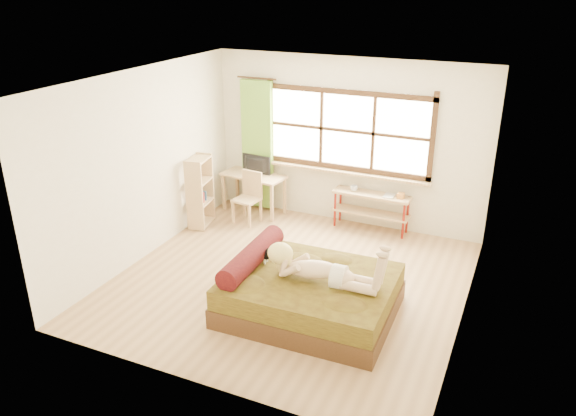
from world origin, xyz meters
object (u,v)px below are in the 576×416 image
at_px(chair, 249,194).
at_px(woman, 321,259).
at_px(pipe_shelf, 372,203).
at_px(desk, 253,180).
at_px(kitten, 260,253).
at_px(bookshelf, 200,191).
at_px(bed, 306,292).

bearing_deg(chair, woman, -38.97).
xyz_separation_m(chair, pipe_shelf, (1.96, 0.49, -0.02)).
bearing_deg(chair, desk, 113.77).
distance_m(kitten, pipe_shelf, 2.66).
height_order(pipe_shelf, bookshelf, bookshelf).
xyz_separation_m(woman, pipe_shelf, (-0.16, 2.71, -0.34)).
bearing_deg(bookshelf, bed, -43.27).
distance_m(bed, kitten, 0.76).
bearing_deg(bookshelf, desk, 48.14).
bearing_deg(woman, chair, 132.45).
xyz_separation_m(kitten, chair, (-1.25, 2.07, -0.14)).
relative_size(woman, kitten, 4.67).
distance_m(bed, bookshelf, 3.09).
xyz_separation_m(bed, kitten, (-0.67, 0.10, 0.35)).
distance_m(desk, bookshelf, 1.01).
bearing_deg(bed, desk, 127.37).
relative_size(kitten, desk, 0.26).
bearing_deg(woman, bed, 164.96).
distance_m(kitten, bookshelf, 2.47).
distance_m(bed, woman, 0.57).
bearing_deg(woman, desk, 129.47).
bearing_deg(bookshelf, chair, 26.94).
relative_size(bed, desk, 1.77).
distance_m(chair, bookshelf, 0.81).
relative_size(woman, pipe_shelf, 1.12).
xyz_separation_m(bed, chair, (-1.92, 2.17, 0.21)).
relative_size(woman, desk, 1.22).
relative_size(woman, bookshelf, 1.20).
bearing_deg(pipe_shelf, bookshelf, -158.17).
distance_m(kitten, chair, 2.42).
xyz_separation_m(bed, pipe_shelf, (0.04, 2.66, 0.18)).
xyz_separation_m(chair, bookshelf, (-0.64, -0.48, 0.11)).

